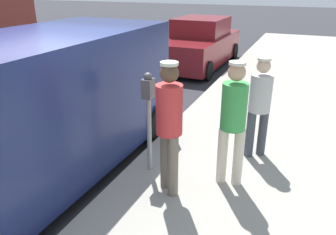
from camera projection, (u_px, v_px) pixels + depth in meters
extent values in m
plane|color=#2D2D33|center=(57.00, 176.00, 5.23)|extent=(80.00, 80.00, 0.00)
cube|color=#9E998E|center=(294.00, 233.00, 3.95)|extent=(5.00, 32.00, 0.15)
cylinder|color=gray|center=(149.00, 135.00, 4.94)|extent=(0.07, 0.07, 1.15)
cube|color=#4C4C51|center=(148.00, 89.00, 4.67)|extent=(0.14, 0.18, 0.28)
sphere|color=#47474C|center=(148.00, 77.00, 4.61)|extent=(0.12, 0.12, 0.12)
cylinder|color=#726656|center=(173.00, 166.00, 4.38)|extent=(0.14, 0.14, 0.86)
cylinder|color=#726656|center=(165.00, 159.00, 4.57)|extent=(0.14, 0.14, 0.86)
cylinder|color=red|center=(169.00, 110.00, 4.19)|extent=(0.34, 0.34, 0.65)
sphere|color=brown|center=(169.00, 73.00, 4.01)|extent=(0.23, 0.23, 0.23)
cylinder|color=silver|center=(169.00, 64.00, 3.96)|extent=(0.22, 0.22, 0.04)
cylinder|color=beige|center=(238.00, 157.00, 4.63)|extent=(0.14, 0.14, 0.84)
cylinder|color=beige|center=(222.00, 155.00, 4.69)|extent=(0.14, 0.14, 0.84)
cylinder|color=green|center=(234.00, 107.00, 4.38)|extent=(0.34, 0.34, 0.63)
sphere|color=tan|center=(237.00, 72.00, 4.21)|extent=(0.23, 0.23, 0.23)
cylinder|color=silver|center=(238.00, 63.00, 4.16)|extent=(0.22, 0.22, 0.04)
cylinder|color=#383D47|center=(262.00, 133.00, 5.45)|extent=(0.14, 0.14, 0.78)
cylinder|color=#383D47|center=(250.00, 134.00, 5.40)|extent=(0.14, 0.14, 0.78)
cylinder|color=#B7B7B7|center=(261.00, 93.00, 5.17)|extent=(0.34, 0.34, 0.58)
sphere|color=beige|center=(264.00, 66.00, 5.01)|extent=(0.21, 0.21, 0.21)
cylinder|color=silver|center=(264.00, 59.00, 4.97)|extent=(0.20, 0.20, 0.04)
cube|color=navy|center=(27.00, 110.00, 4.65)|extent=(2.11, 5.24, 1.96)
cylinder|color=black|center=(154.00, 123.00, 6.34)|extent=(0.23, 0.68, 0.68)
cylinder|color=black|center=(74.00, 108.00, 7.06)|extent=(0.23, 0.68, 0.68)
cube|color=maroon|center=(199.00, 49.00, 11.74)|extent=(1.92, 4.44, 0.89)
cube|color=maroon|center=(201.00, 27.00, 11.64)|extent=(1.65, 2.02, 0.60)
cylinder|color=black|center=(207.00, 71.00, 10.14)|extent=(0.23, 0.60, 0.60)
cylinder|color=black|center=(156.00, 65.00, 10.79)|extent=(0.23, 0.60, 0.60)
cylinder|color=black|center=(233.00, 51.00, 12.92)|extent=(0.23, 0.60, 0.60)
cylinder|color=black|center=(192.00, 48.00, 13.57)|extent=(0.23, 0.60, 0.60)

